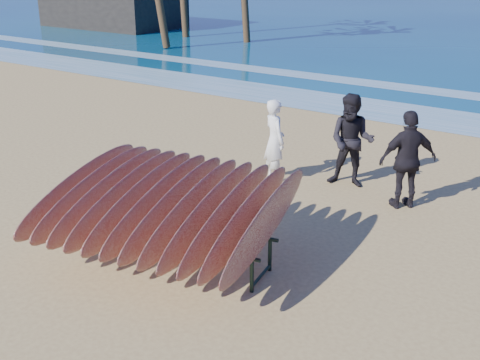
% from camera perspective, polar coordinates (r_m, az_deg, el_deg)
% --- Properties ---
extents(ground, '(120.00, 120.00, 0.00)m').
position_cam_1_polar(ground, '(9.27, -2.88, -6.93)').
color(ground, tan).
rests_on(ground, ground).
extents(foam_near, '(160.00, 160.00, 0.00)m').
position_cam_1_polar(foam_near, '(17.74, 17.51, 5.69)').
color(foam_near, white).
rests_on(foam_near, ground).
extents(foam_far, '(160.00, 160.00, 0.00)m').
position_cam_1_polar(foam_far, '(21.02, 20.60, 7.55)').
color(foam_far, white).
rests_on(foam_far, ground).
extents(surfboard_rack, '(3.68, 3.56, 1.44)m').
position_cam_1_polar(surfboard_rack, '(8.74, -6.92, -2.31)').
color(surfboard_rack, black).
rests_on(surfboard_rack, ground).
extents(person_white, '(0.72, 0.66, 1.66)m').
position_cam_1_polar(person_white, '(11.96, 3.31, 3.78)').
color(person_white, white).
rests_on(person_white, ground).
extents(person_dark_a, '(1.02, 0.88, 1.83)m').
position_cam_1_polar(person_dark_a, '(11.81, 10.54, 3.67)').
color(person_dark_a, black).
rests_on(person_dark_a, ground).
extents(person_dark_b, '(1.05, 1.04, 1.78)m').
position_cam_1_polar(person_dark_b, '(10.99, 15.62, 1.84)').
color(person_dark_b, black).
rests_on(person_dark_b, ground).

